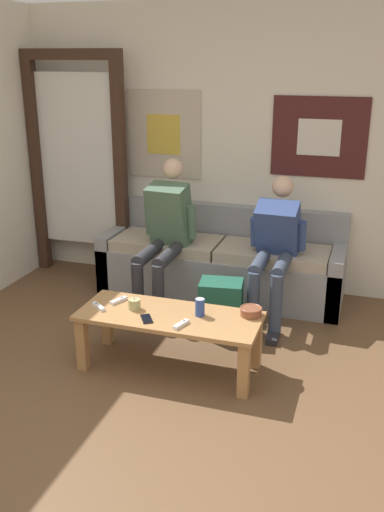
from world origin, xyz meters
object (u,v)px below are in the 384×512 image
(ceramic_bowl, at_px, (251,311))
(pillar_candle, at_px, (134,304))
(couch, at_px, (221,264))
(game_controller_near_left, at_px, (99,307))
(person_seated_teen, at_px, (275,244))
(drink_can_blue, at_px, (200,307))
(game_controller_far_center, at_px, (119,300))
(coffee_table, at_px, (169,324))
(game_controller_near_right, at_px, (181,324))
(cell_phone, at_px, (147,319))
(backpack, at_px, (221,308))
(person_seated_adult, at_px, (165,231))

(ceramic_bowl, distance_m, pillar_candle, 0.81)
(couch, bearing_deg, game_controller_near_left, -108.74)
(person_seated_teen, xyz_separation_m, game_controller_near_left, (-1.04, -1.14, -0.21))
(drink_can_blue, height_order, game_controller_far_center, drink_can_blue)
(ceramic_bowl, xyz_separation_m, game_controller_near_left, (-1.04, -0.21, -0.02))
(coffee_table, distance_m, game_controller_near_right, 0.22)
(drink_can_blue, bearing_deg, game_controller_near_left, -171.54)
(cell_phone, bearing_deg, drink_can_blue, 27.79)
(couch, bearing_deg, backpack, -75.04)
(game_controller_near_left, relative_size, game_controller_near_right, 0.92)
(drink_can_blue, bearing_deg, person_seated_adult, 121.97)
(pillar_candle, bearing_deg, game_controller_near_left, -165.55)
(cell_phone, bearing_deg, game_controller_near_right, -4.94)
(person_seated_adult, bearing_deg, person_seated_teen, 2.25)
(person_seated_adult, bearing_deg, game_controller_near_right, -65.07)
(cell_phone, bearing_deg, pillar_candle, 138.14)
(person_seated_teen, bearing_deg, drink_can_blue, -107.32)
(coffee_table, height_order, pillar_candle, pillar_candle)
(person_seated_teen, distance_m, game_controller_near_left, 1.55)
(person_seated_adult, relative_size, game_controller_far_center, 8.61)
(drink_can_blue, xyz_separation_m, game_controller_near_right, (-0.07, -0.19, -0.05))
(game_controller_far_center, bearing_deg, person_seated_adult, 89.94)
(person_seated_adult, xyz_separation_m, person_seated_teen, (0.94, 0.04, -0.04))
(game_controller_far_center, bearing_deg, person_seated_teen, 46.59)
(backpack, bearing_deg, ceramic_bowl, -54.89)
(coffee_table, xyz_separation_m, person_seated_adult, (-0.42, 1.04, 0.33))
(person_seated_adult, xyz_separation_m, game_controller_near_left, (-0.09, -1.10, -0.25))
(person_seated_teen, height_order, game_controller_near_left, person_seated_teen)
(couch, relative_size, person_seated_teen, 1.91)
(couch, xyz_separation_m, pillar_candle, (-0.25, -1.40, 0.17))
(person_seated_teen, bearing_deg, cell_phone, -118.20)
(cell_phone, bearing_deg, game_controller_near_left, 170.62)
(person_seated_adult, distance_m, pillar_candle, 1.07)
(drink_can_blue, bearing_deg, couch, 98.98)
(cell_phone, bearing_deg, person_seated_adult, 104.36)
(person_seated_teen, xyz_separation_m, cell_phone, (-0.65, -1.20, -0.21))
(pillar_candle, bearing_deg, couch, 79.86)
(couch, height_order, drink_can_blue, couch)
(couch, relative_size, game_controller_near_left, 16.16)
(cell_phone, bearing_deg, couch, 85.96)
(backpack, bearing_deg, person_seated_teen, 53.03)
(coffee_table, height_order, game_controller_near_left, game_controller_near_left)
(game_controller_near_right, relative_size, cell_phone, 0.98)
(game_controller_near_right, height_order, cell_phone, game_controller_near_right)
(game_controller_near_left, bearing_deg, game_controller_far_center, 57.39)
(coffee_table, bearing_deg, ceramic_bowl, 16.05)
(game_controller_far_center, bearing_deg, game_controller_near_left, -122.61)
(ceramic_bowl, bearing_deg, person_seated_teen, 90.57)
(coffee_table, distance_m, person_seated_adult, 1.17)
(coffee_table, xyz_separation_m, game_controller_near_right, (0.14, -0.14, 0.09))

